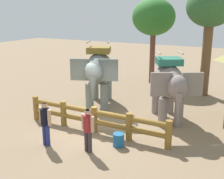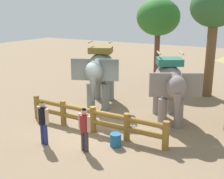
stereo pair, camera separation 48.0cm
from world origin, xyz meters
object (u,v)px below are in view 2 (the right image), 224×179
at_px(elephant_near_left, 100,70).
at_px(tourist_man_in_blue, 84,126).
at_px(log_fence, 93,118).
at_px(elephant_center, 169,84).
at_px(feed_bucket, 116,140).
at_px(tree_far_left, 214,10).
at_px(tourist_woman_in_black, 43,119).
at_px(tree_back_center, 158,18).

relative_size(elephant_near_left, tourist_man_in_blue, 2.44).
height_order(elephant_near_left, tourist_man_in_blue, elephant_near_left).
bearing_deg(log_fence, elephant_center, 49.44).
height_order(log_fence, feed_bucket, log_fence).
relative_size(elephant_center, tree_far_left, 0.59).
bearing_deg(elephant_near_left, tree_far_left, 46.08).
bearing_deg(elephant_near_left, log_fence, -62.27).
height_order(tourist_woman_in_black, feed_bucket, tourist_woman_in_black).
bearing_deg(tourist_man_in_blue, tree_far_left, 77.03).
distance_m(elephant_near_left, tourist_man_in_blue, 5.09).
bearing_deg(tree_back_center, feed_bucket, -76.13).
distance_m(log_fence, elephant_near_left, 3.57).
bearing_deg(feed_bucket, elephant_near_left, 129.33).
xyz_separation_m(elephant_near_left, tourist_woman_in_black, (0.65, -4.77, -0.86)).
xyz_separation_m(tourist_woman_in_black, tourist_man_in_blue, (1.59, 0.29, -0.05)).
relative_size(log_fence, elephant_near_left, 1.64).
height_order(elephant_center, tree_back_center, tree_back_center).
relative_size(elephant_near_left, tree_far_left, 0.64).
bearing_deg(elephant_center, tree_far_left, 83.45).
distance_m(elephant_near_left, feed_bucket, 4.94).
bearing_deg(tree_far_left, elephant_near_left, -133.92).
bearing_deg(tourist_woman_in_black, elephant_near_left, 97.78).
distance_m(tourist_woman_in_black, feed_bucket, 2.68).
distance_m(log_fence, tourist_man_in_blue, 1.68).
height_order(log_fence, tourist_woman_in_black, tourist_woman_in_black).
distance_m(log_fence, tree_far_left, 8.92).
relative_size(elephant_near_left, elephant_center, 1.10).
relative_size(elephant_center, tree_back_center, 0.64).
relative_size(elephant_near_left, tourist_woman_in_black, 2.33).
bearing_deg(log_fence, elephant_near_left, 117.73).
bearing_deg(feed_bucket, tree_back_center, 103.87).
height_order(elephant_center, feed_bucket, elephant_center).
height_order(elephant_near_left, elephant_center, elephant_near_left).
xyz_separation_m(elephant_center, feed_bucket, (-0.77, -3.20, -1.45)).
bearing_deg(tourist_woman_in_black, elephant_center, 54.61).
bearing_deg(feed_bucket, elephant_center, 76.44).
relative_size(elephant_center, tourist_woman_in_black, 2.12).
bearing_deg(tree_far_left, feed_bucket, -99.36).
bearing_deg(feed_bucket, tree_far_left, 80.64).
relative_size(log_fence, tourist_woman_in_black, 3.82).
xyz_separation_m(elephant_near_left, feed_bucket, (2.97, -3.62, -1.58)).
distance_m(elephant_center, tree_back_center, 7.44).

